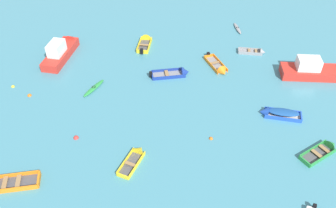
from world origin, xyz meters
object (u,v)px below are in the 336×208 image
(rowboat_yellow_far_left, at_px, (146,41))
(rowboat_yellow_back_row_left, at_px, (136,156))
(rowboat_grey_far_back, at_px, (257,52))
(kayak_green_back_row_center, at_px, (94,88))
(rowboat_deep_blue_midfield_left, at_px, (178,73))
(mooring_buoy_midfield, at_px, (76,138))
(rowboat_green_near_left, at_px, (326,149))
(kayak_grey_midfield_right, at_px, (237,28))
(mooring_buoy_central, at_px, (211,139))
(rowboat_orange_near_camera, at_px, (220,69))
(mooring_buoy_trailing, at_px, (30,96))
(mooring_buoy_between_boats_left, at_px, (13,87))
(rowboat_blue_foreground_center, at_px, (276,113))
(rowboat_orange_center, at_px, (2,184))
(motor_launch_red_outer_left, at_px, (318,71))
(motor_launch_red_outer_right, at_px, (62,50))

(rowboat_yellow_far_left, distance_m, rowboat_yellow_back_row_left, 17.83)
(rowboat_grey_far_back, bearing_deg, kayak_green_back_row_center, -162.56)
(rowboat_deep_blue_midfield_left, xyz_separation_m, mooring_buoy_midfield, (-9.43, -8.74, -0.18))
(rowboat_green_near_left, bearing_deg, rowboat_yellow_far_left, 129.36)
(kayak_grey_midfield_right, bearing_deg, kayak_green_back_row_center, -146.19)
(rowboat_yellow_far_left, bearing_deg, mooring_buoy_central, -71.32)
(rowboat_orange_near_camera, relative_size, mooring_buoy_central, 12.29)
(rowboat_deep_blue_midfield_left, distance_m, mooring_buoy_trailing, 15.04)
(mooring_buoy_midfield, bearing_deg, kayak_grey_midfield_right, 45.51)
(mooring_buoy_between_boats_left, bearing_deg, rowboat_blue_foreground_center, -12.69)
(rowboat_yellow_far_left, xyz_separation_m, mooring_buoy_between_boats_left, (-13.47, -7.82, -0.20))
(rowboat_orange_center, distance_m, mooring_buoy_trailing, 10.75)
(kayak_grey_midfield_right, height_order, rowboat_deep_blue_midfield_left, rowboat_deep_blue_midfield_left)
(rowboat_orange_center, height_order, rowboat_blue_foreground_center, rowboat_orange_center)
(kayak_green_back_row_center, bearing_deg, mooring_buoy_central, -34.90)
(rowboat_yellow_far_left, distance_m, rowboat_deep_blue_midfield_left, 7.43)
(rowboat_orange_center, height_order, rowboat_yellow_far_left, rowboat_orange_center)
(rowboat_orange_center, height_order, kayak_grey_midfield_right, rowboat_orange_center)
(rowboat_blue_foreground_center, relative_size, mooring_buoy_midfield, 8.65)
(rowboat_deep_blue_midfield_left, height_order, kayak_green_back_row_center, rowboat_deep_blue_midfield_left)
(rowboat_green_near_left, relative_size, kayak_grey_midfield_right, 1.33)
(rowboat_orange_center, bearing_deg, mooring_buoy_midfield, 44.30)
(mooring_buoy_between_boats_left, bearing_deg, rowboat_green_near_left, -19.75)
(rowboat_yellow_far_left, distance_m, motor_launch_red_outer_left, 19.43)
(kayak_grey_midfield_right, xyz_separation_m, mooring_buoy_trailing, (-23.06, -11.97, -0.13))
(rowboat_grey_far_back, height_order, mooring_buoy_between_boats_left, rowboat_grey_far_back)
(kayak_grey_midfield_right, distance_m, mooring_buoy_midfield, 25.25)
(mooring_buoy_central, bearing_deg, rowboat_yellow_far_left, 108.68)
(rowboat_orange_near_camera, bearing_deg, rowboat_orange_center, -143.28)
(rowboat_blue_foreground_center, bearing_deg, motor_launch_red_outer_right, 152.07)
(kayak_grey_midfield_right, bearing_deg, rowboat_yellow_back_row_left, -121.47)
(rowboat_orange_near_camera, bearing_deg, kayak_green_back_row_center, -168.85)
(rowboat_yellow_back_row_left, distance_m, mooring_buoy_trailing, 13.53)
(mooring_buoy_midfield, bearing_deg, rowboat_deep_blue_midfield_left, 42.82)
(rowboat_deep_blue_midfield_left, relative_size, rowboat_grey_far_back, 1.34)
(rowboat_orange_center, bearing_deg, rowboat_deep_blue_midfield_left, 43.33)
(motor_launch_red_outer_right, relative_size, mooring_buoy_central, 21.40)
(motor_launch_red_outer_left, height_order, mooring_buoy_midfield, motor_launch_red_outer_left)
(rowboat_blue_foreground_center, height_order, rowboat_orange_near_camera, rowboat_blue_foreground_center)
(rowboat_orange_center, distance_m, mooring_buoy_midfield, 6.72)
(rowboat_deep_blue_midfield_left, bearing_deg, rowboat_yellow_far_left, 116.65)
(motor_launch_red_outer_left, bearing_deg, rowboat_orange_center, -156.79)
(rowboat_deep_blue_midfield_left, xyz_separation_m, rowboat_yellow_back_row_left, (-4.24, -11.16, -0.02))
(kayak_green_back_row_center, height_order, mooring_buoy_trailing, kayak_green_back_row_center)
(rowboat_orange_center, distance_m, rowboat_blue_foreground_center, 23.66)
(kayak_grey_midfield_right, distance_m, motor_launch_red_outer_left, 12.12)
(mooring_buoy_central, bearing_deg, motor_launch_red_outer_left, 34.08)
(rowboat_grey_far_back, height_order, rowboat_yellow_back_row_left, rowboat_yellow_back_row_left)
(motor_launch_red_outer_left, bearing_deg, rowboat_deep_blue_midfield_left, 175.59)
(rowboat_green_near_left, relative_size, rowboat_yellow_back_row_left, 1.12)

